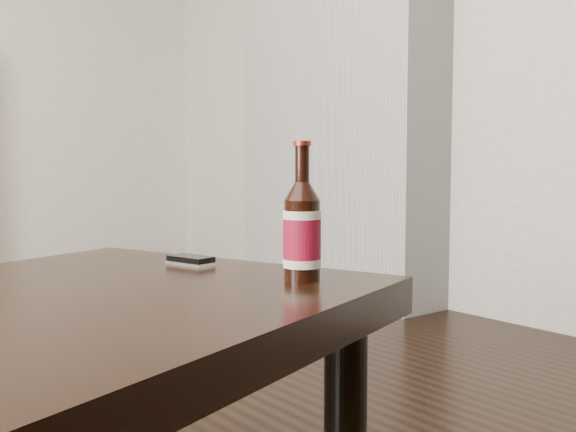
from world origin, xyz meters
TOP-DOWN VIEW (x-y plane):
  - chimney_breast at (2.35, 1.20)m, footprint 0.30×1.20m
  - beer_bottle at (0.74, -0.48)m, footprint 0.08×0.08m
  - phone at (0.69, -0.21)m, footprint 0.07×0.10m

SIDE VIEW (x-z plane):
  - phone at x=0.69m, z-range 0.48..0.50m
  - beer_bottle at x=0.74m, z-range 0.45..0.68m
  - chimney_breast at x=2.35m, z-range 0.00..2.70m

